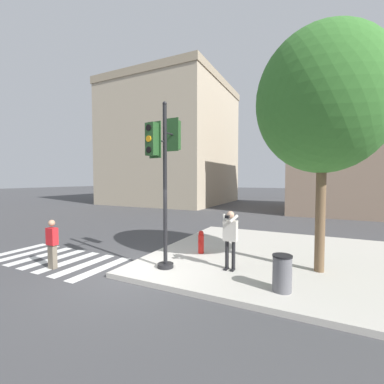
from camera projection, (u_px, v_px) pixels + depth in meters
The scene contains 10 objects.
ground_plane at pixel (132, 275), 7.55m from camera, with size 160.00×160.00×0.00m, color #424244.
sidewalk_corner at pixel (273, 256), 9.14m from camera, with size 8.00×8.00×0.15m.
crosswalk_stripes at pixel (54, 259), 9.06m from camera, with size 4.87×2.40×0.01m.
traffic_signal_pole at pixel (165, 164), 7.61m from camera, with size 0.51×1.43×4.95m.
person_photographer at pixel (230, 234), 7.52m from camera, with size 0.50×0.53×1.74m.
pedestrian_distant at pixel (52, 243), 8.04m from camera, with size 0.34×0.20×1.54m.
street_tree at pixel (323, 101), 7.20m from camera, with size 3.68×3.68×6.89m.
fire_hydrant at pixel (201, 242), 9.25m from camera, with size 0.21×0.27×0.82m.
trash_bin at pixel (282, 273), 6.09m from camera, with size 0.47×0.47×0.87m.
building_left at pixel (172, 145), 31.16m from camera, with size 12.87×13.17×13.97m.
Camera 1 is at (4.87, -5.87, 2.81)m, focal length 24.00 mm.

